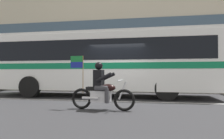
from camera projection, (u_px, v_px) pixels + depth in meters
ground_plane at (117, 100)px, 8.98m from camera, size 60.00×60.00×0.00m
sidewalk_curb at (127, 89)px, 14.01m from camera, size 28.00×3.80×0.15m
lane_center_stripe at (114, 101)px, 8.39m from camera, size 26.60×0.14×0.01m
office_building_facade at (130, 3)px, 16.38m from camera, size 28.00×0.89×13.88m
transit_bus at (104, 60)px, 10.33m from camera, size 11.14×2.79×3.22m
motorcycle_with_rider at (102, 89)px, 6.46m from camera, size 2.19×0.64×1.78m
fire_hydrant at (50, 83)px, 13.94m from camera, size 0.22×0.30×0.75m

